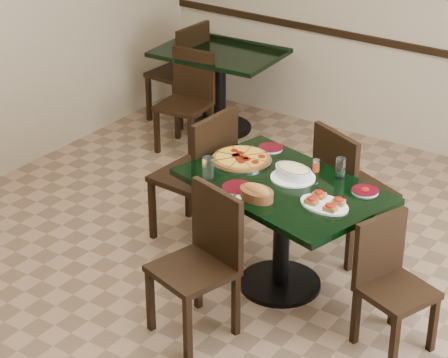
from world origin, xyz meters
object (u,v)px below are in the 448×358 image
Objects in this scene: chair_right at (389,277)px; back_chair_left at (184,67)px; main_table at (282,209)px; back_chair_near at (188,95)px; lasagna_casserole at (293,172)px; pepperoni_pizza at (241,159)px; chair_near at (203,255)px; bruschetta_platter at (324,202)px; chair_left at (202,169)px; chair_far at (347,185)px; bread_basket at (257,193)px; back_table at (219,75)px.

back_chair_left reaches higher than chair_right.
main_table is 1.65× the size of back_chair_near.
chair_right is 2.84× the size of lasagna_casserole.
main_table is 3.51× the size of pepperoni_pizza.
chair_near is 2.64m from back_chair_near.
chair_near reaches higher than bruschetta_platter.
back_chair_left is 2.34× the size of pepperoni_pizza.
chair_far is at bearing 116.76° from chair_left.
back_chair_near is 0.91× the size of back_chair_left.
back_chair_left is 2.75× the size of bruschetta_platter.
bruschetta_platter is at bearing 29.84° from bread_basket.
main_table is 0.83m from chair_right.
lasagna_casserole is (0.78, -0.10, 0.24)m from chair_left.
back_table is 1.23× the size of chair_near.
chair_near reaches higher than pepperoni_pizza.
main_table is 1.50× the size of chair_far.
chair_far is 0.95× the size of chair_left.
pepperoni_pizza is at bearing 170.77° from bruschetta_platter.
chair_left is at bearing 156.08° from bread_basket.
chair_near is at bearing -100.16° from bread_basket.
chair_right is at bearing 155.82° from chair_far.
back_chair_left is at bearing -179.37° from back_table.
chair_far is at bearing -37.23° from back_table.
chair_right is (0.96, 0.50, -0.06)m from chair_near.
chair_near is 1.06× the size of back_chair_near.
chair_left is at bearing 141.79° from chair_near.
pepperoni_pizza is 1.18× the size of bruschetta_platter.
chair_left is at bearing -55.88° from back_chair_near.
main_table is 1.43× the size of chair_left.
main_table is 0.79m from chair_left.
back_chair_left reaches higher than back_chair_near.
pepperoni_pizza is 1.64× the size of bread_basket.
back_chair_left is at bearing -136.77° from chair_left.
chair_right is at bearing 3.62° from bruschetta_platter.
back_chair_near is (-0.00, -0.46, -0.05)m from back_table.
back_table is 1.31× the size of back_chair_near.
chair_near reaches higher than lasagna_casserole.
back_chair_near is 2.66m from bruschetta_platter.
back_chair_near is 0.57m from back_chair_left.
chair_near reaches higher than back_table.
chair_right is 3.28× the size of bread_basket.
chair_left is 3.50× the size of lasagna_casserole.
chair_far is at bearing -29.11° from back_chair_near.
chair_right is (0.67, -0.74, -0.09)m from chair_far.
chair_left is (1.04, -1.69, 0.03)m from back_table.
chair_far is 2.64m from back_chair_left.
chair_left reaches higher than chair_right.
chair_far is at bearing 90.25° from main_table.
chair_far is 0.77m from bruschetta_platter.
lasagna_casserole is at bearing 95.09° from main_table.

